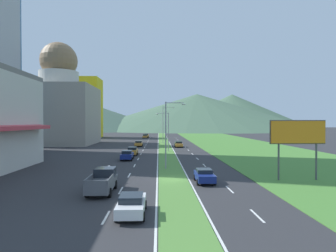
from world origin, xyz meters
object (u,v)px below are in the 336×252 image
(street_lamp_far, at_px, (164,122))
(car_5, at_px, (146,135))
(billboard_roadside, at_px, (298,135))
(street_lamp_near, at_px, (168,130))
(car_1, at_px, (132,151))
(pickup_truck_0, at_px, (103,181))
(car_0, at_px, (179,144))
(car_4, at_px, (145,136))
(street_lamp_mid, at_px, (167,129))
(car_7, at_px, (132,204))
(car_6, at_px, (204,176))
(car_2, at_px, (127,155))
(motorcycle_rider, at_px, (109,175))
(car_3, at_px, (139,144))

(street_lamp_far, xyz_separation_m, car_5, (-6.71, 34.56, -5.43))
(billboard_roadside, bearing_deg, street_lamp_near, 149.16)
(street_lamp_near, relative_size, car_1, 1.99)
(pickup_truck_0, bearing_deg, car_1, -0.11)
(street_lamp_far, distance_m, car_0, 13.78)
(street_lamp_near, height_order, car_1, street_lamp_near)
(car_0, distance_m, car_4, 42.28)
(car_0, distance_m, car_1, 20.24)
(street_lamp_mid, relative_size, car_7, 1.91)
(car_7, xyz_separation_m, pickup_truck_0, (-3.24, 6.72, 0.24))
(car_5, bearing_deg, pickup_truck_0, -179.99)
(car_0, xyz_separation_m, pickup_truck_0, (-10.14, -46.87, 0.23))
(street_lamp_far, height_order, car_6, street_lamp_far)
(billboard_roadside, height_order, car_1, billboard_roadside)
(car_1, height_order, pickup_truck_0, pickup_truck_0)
(billboard_roadside, xyz_separation_m, car_2, (-20.38, 18.05, -4.20))
(car_1, bearing_deg, motorcycle_rider, 179.62)
(billboard_roadside, xyz_separation_m, pickup_truck_0, (-20.17, -4.50, -4.02))
(car_2, bearing_deg, street_lamp_mid, -27.90)
(car_5, xyz_separation_m, pickup_truck_0, (0.02, -93.60, 0.19))
(car_1, height_order, car_4, car_1)
(car_3, distance_m, motorcycle_rider, 45.22)
(street_lamp_near, xyz_separation_m, car_1, (-6.29, 16.57, -4.42))
(billboard_roadside, relative_size, pickup_truck_0, 1.22)
(street_lamp_far, bearing_deg, billboard_roadside, -76.12)
(motorcycle_rider, bearing_deg, street_lamp_near, -36.99)
(car_3, xyz_separation_m, car_4, (-0.11, 38.46, 0.02))
(car_5, distance_m, motorcycle_rider, 89.42)
(street_lamp_far, distance_m, car_6, 55.64)
(car_7, bearing_deg, street_lamp_mid, -4.83)
(street_lamp_far, distance_m, car_4, 30.14)
(car_5, bearing_deg, car_7, -178.14)
(street_lamp_mid, height_order, car_1, street_lamp_mid)
(car_0, relative_size, car_3, 1.12)
(car_6, distance_m, motorcycle_rider, 10.00)
(car_3, distance_m, car_6, 46.72)
(street_lamp_mid, distance_m, pickup_truck_0, 36.72)
(street_lamp_mid, bearing_deg, street_lamp_far, 90.37)
(street_lamp_far, relative_size, car_6, 2.61)
(car_1, bearing_deg, car_4, 0.28)
(car_5, height_order, car_7, car_5)
(street_lamp_mid, bearing_deg, motorcycle_rider, -102.37)
(car_2, height_order, car_6, car_2)
(car_2, bearing_deg, car_6, -151.76)
(car_4, distance_m, car_7, 94.63)
(car_7, bearing_deg, car_0, -7.34)
(billboard_roadside, bearing_deg, street_lamp_mid, 113.02)
(street_lamp_near, bearing_deg, car_0, 83.65)
(pickup_truck_0, bearing_deg, street_lamp_near, -26.46)
(pickup_truck_0, bearing_deg, street_lamp_far, -6.47)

